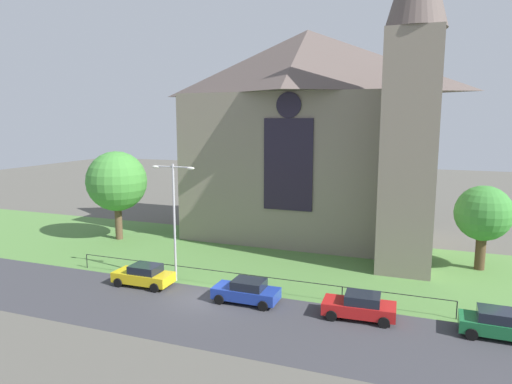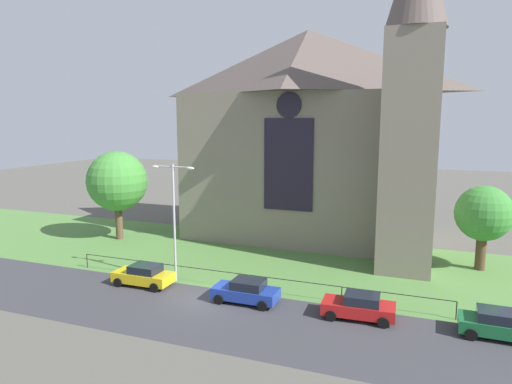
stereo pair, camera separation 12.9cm
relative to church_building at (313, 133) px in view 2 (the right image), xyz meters
name	(u,v)px [view 2 (the right image)]	position (x,y,z in m)	size (l,w,h in m)	color
ground	(255,257)	(-2.80, -8.10, -10.27)	(160.00, 160.00, 0.00)	#56544C
road_asphalt	(186,310)	(-2.80, -20.10, -10.27)	(120.00, 8.00, 0.01)	#38383D
grass_verge	(247,263)	(-2.80, -10.10, -10.27)	(120.00, 20.00, 0.01)	#517F3D
church_building	(313,133)	(0.00, 0.00, 0.00)	(23.20, 16.20, 26.00)	gray
iron_railing	(244,276)	(-0.77, -15.60, -9.31)	(26.88, 0.07, 1.13)	black
tree_right_far	(484,214)	(14.79, -5.05, -5.86)	(4.26, 4.26, 6.61)	#4C3823
tree_left_far	(117,181)	(-17.39, -7.30, -4.58)	(5.76, 5.76, 8.60)	brown
streetlamp_near	(174,208)	(-6.10, -15.70, -4.88)	(3.37, 0.26, 8.52)	#B2B2B7
parked_car_yellow	(144,275)	(-7.73, -17.31, -9.53)	(4.22, 2.06, 1.51)	gold
parked_car_blue	(246,291)	(0.19, -17.58, -9.53)	(4.21, 2.04, 1.51)	#1E3899
parked_car_red	(359,306)	(7.29, -17.44, -9.53)	(4.28, 2.20, 1.51)	#B21919
parked_car_green	(500,325)	(14.69, -17.24, -9.53)	(4.23, 2.08, 1.51)	#196033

